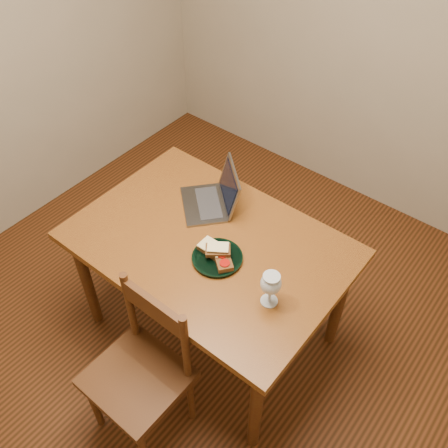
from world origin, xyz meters
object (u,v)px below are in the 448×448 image
Objects in this scene: milk_glass at (270,289)px; laptop at (216,196)px; table at (210,254)px; plate at (217,258)px; chair at (139,368)px.

laptop is (-0.57, 0.33, -0.03)m from milk_glass.
table is 0.15m from plate.
plate is at bearing 172.33° from milk_glass.
milk_glass is 0.44× the size of laptop.
milk_glass is 0.66m from laptop.
chair is 0.91m from laptop.
table is at bearing 166.03° from milk_glass.
chair is 1.12× the size of laptop.
chair is 1.87× the size of plate.
plate is (0.10, -0.06, 0.10)m from table.
laptop is at bearing 130.62° from plate.
table is at bearing -16.00° from laptop.
laptop is (-0.24, 0.29, 0.05)m from plate.
plate is at bearing -8.13° from laptop.
laptop is at bearing 149.91° from milk_glass.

